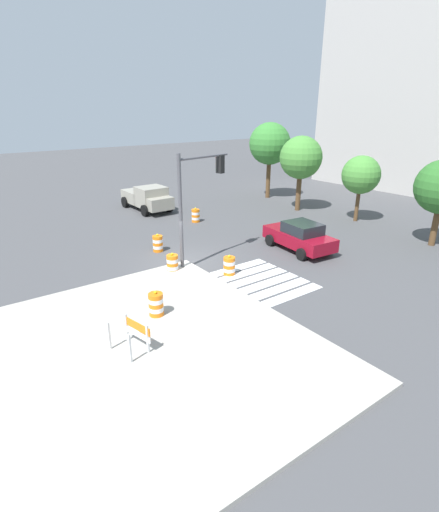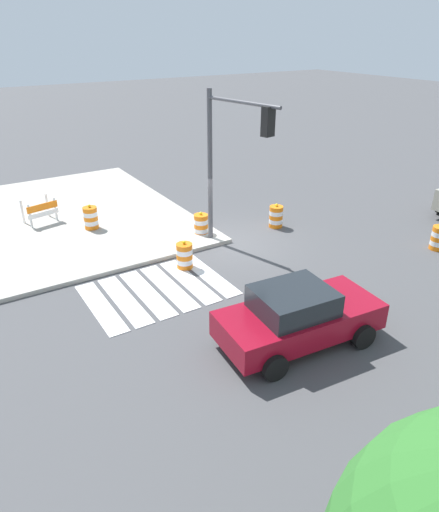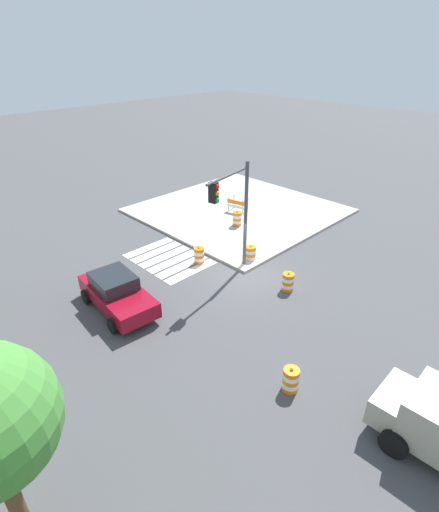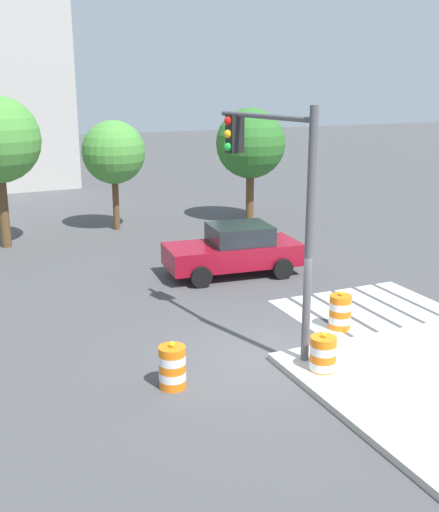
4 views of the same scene
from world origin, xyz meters
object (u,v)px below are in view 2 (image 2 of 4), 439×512
(traffic_barrel_median_near, at_px, (276,217))
(construction_barricade, at_px, (41,210))
(traffic_light_pole, at_px, (232,145))
(traffic_barrel_median_far, at_px, (439,238))
(sports_car, at_px, (298,316))
(traffic_barrel_near_corner, at_px, (201,225))
(traffic_barrel_on_sidewalk, at_px, (91,218))
(traffic_barrel_crosswalk_end, at_px, (185,256))

(traffic_barrel_median_near, height_order, construction_barricade, construction_barricade)
(traffic_light_pole, bearing_deg, traffic_barrel_median_far, 148.43)
(sports_car, bearing_deg, traffic_barrel_near_corner, -100.57)
(traffic_barrel_near_corner, xyz_separation_m, traffic_light_pole, (-0.29, 1.72, 3.46))
(traffic_barrel_on_sidewalk, bearing_deg, traffic_barrel_near_corner, 142.43)
(sports_car, distance_m, traffic_barrel_crosswalk_end, 5.34)
(traffic_barrel_median_near, xyz_separation_m, construction_barricade, (8.19, -5.18, 0.27))
(traffic_light_pole, bearing_deg, traffic_barrel_on_sidewalk, -49.20)
(traffic_barrel_median_near, height_order, traffic_barrel_on_sidewalk, traffic_barrel_on_sidewalk)
(traffic_barrel_near_corner, bearing_deg, traffic_light_pole, 99.67)
(traffic_barrel_median_far, relative_size, traffic_barrel_on_sidewalk, 1.00)
(traffic_barrel_on_sidewalk, xyz_separation_m, traffic_light_pole, (-3.84, 4.45, 3.31))
(traffic_barrel_median_far, bearing_deg, construction_barricade, -40.22)
(sports_car, bearing_deg, construction_barricade, -72.43)
(construction_barricade, bearing_deg, sports_car, 107.57)
(traffic_barrel_near_corner, bearing_deg, traffic_barrel_on_sidewalk, -37.57)
(sports_car, height_order, traffic_barrel_crosswalk_end, sports_car)
(traffic_barrel_near_corner, height_order, traffic_barrel_median_near, same)
(traffic_barrel_median_far, bearing_deg, traffic_barrel_median_near, -52.60)
(traffic_barrel_median_near, relative_size, traffic_light_pole, 0.19)
(sports_car, distance_m, traffic_barrel_median_far, 8.41)
(traffic_barrel_median_near, bearing_deg, traffic_barrel_crosswalk_end, 14.06)
(traffic_barrel_crosswalk_end, bearing_deg, traffic_barrel_median_near, -165.94)
(traffic_barrel_near_corner, height_order, traffic_barrel_median_far, same)
(traffic_barrel_median_near, bearing_deg, sports_car, 55.62)
(traffic_barrel_on_sidewalk, xyz_separation_m, construction_barricade, (1.54, -1.63, 0.12))
(traffic_barrel_median_far, xyz_separation_m, construction_barricade, (11.96, -10.12, 0.27))
(traffic_barrel_near_corner, bearing_deg, sports_car, 79.43)
(traffic_barrel_median_near, distance_m, traffic_light_pole, 4.54)
(sports_car, xyz_separation_m, traffic_barrel_on_sidewalk, (2.17, -10.10, -0.21))
(traffic_barrel_on_sidewalk, bearing_deg, traffic_light_pole, 130.80)
(traffic_light_pole, bearing_deg, sports_car, 73.56)
(traffic_barrel_near_corner, relative_size, traffic_barrel_median_far, 1.00)
(construction_barricade, distance_m, traffic_light_pole, 8.72)
(sports_car, height_order, traffic_barrel_median_far, sports_car)
(traffic_light_pole, bearing_deg, traffic_barrel_near_corner, -80.33)
(traffic_barrel_near_corner, distance_m, traffic_light_pole, 3.87)
(traffic_barrel_median_far, height_order, construction_barricade, construction_barricade)
(sports_car, height_order, construction_barricade, sports_car)
(traffic_barrel_on_sidewalk, relative_size, traffic_light_pole, 0.19)
(traffic_barrel_median_far, relative_size, traffic_light_pole, 0.19)
(traffic_barrel_median_far, xyz_separation_m, traffic_barrel_on_sidewalk, (10.42, -8.49, 0.15))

